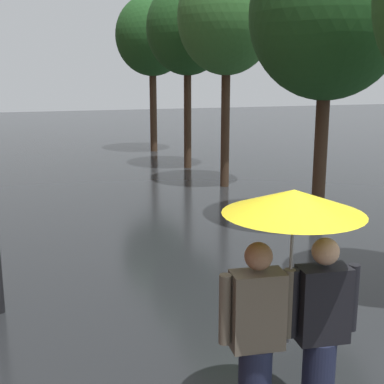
% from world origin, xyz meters
% --- Properties ---
extents(street_tree_1, '(2.73, 2.73, 5.29)m').
position_xyz_m(street_tree_1, '(2.99, 5.60, 3.82)').
color(street_tree_1, '#473323').
rests_on(street_tree_1, ground).
extents(street_tree_2, '(2.40, 2.40, 5.55)m').
position_xyz_m(street_tree_2, '(2.81, 9.71, 4.15)').
color(street_tree_2, '#473323').
rests_on(street_tree_2, ground).
extents(street_tree_3, '(2.42, 2.42, 5.51)m').
position_xyz_m(street_tree_3, '(2.78, 12.63, 4.13)').
color(street_tree_3, '#473323').
rests_on(street_tree_3, ground).
extents(street_tree_4, '(2.64, 2.64, 5.62)m').
position_xyz_m(street_tree_4, '(2.72, 16.46, 4.16)').
color(street_tree_4, '#473323').
rests_on(street_tree_4, ground).
extents(couple_under_umbrella, '(1.11, 1.06, 2.02)m').
position_xyz_m(couple_under_umbrella, '(-0.40, 0.66, 1.32)').
color(couple_under_umbrella, '#1E233D').
rests_on(couple_under_umbrella, ground).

